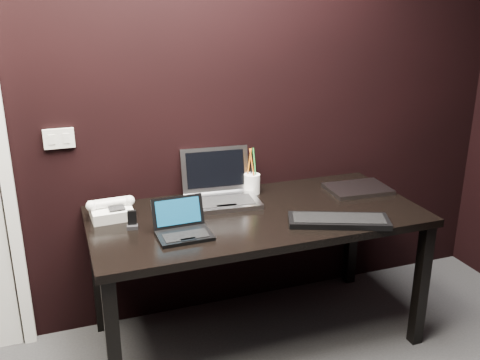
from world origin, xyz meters
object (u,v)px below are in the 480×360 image
object	(u,v)px
netbook	(183,228)
ext_keyboard	(339,221)
desk_phone	(111,210)
desk	(257,226)
closed_laptop	(358,189)
mobile_phone	(132,222)
pen_cup	(252,183)
silver_laptop	(221,192)

from	to	relation	value
netbook	ext_keyboard	bearing A→B (deg)	-9.77
netbook	desk_phone	size ratio (longest dim) A/B	1.04
desk	closed_laptop	distance (m)	0.68
ext_keyboard	desk_phone	size ratio (longest dim) A/B	2.11
desk	mobile_phone	distance (m)	0.64
ext_keyboard	desk_phone	xyz separation A→B (m)	(-1.04, 0.45, 0.03)
pen_cup	desk	bearing A→B (deg)	-105.75
desk_phone	pen_cup	xyz separation A→B (m)	(0.79, 0.09, 0.02)
desk	ext_keyboard	size ratio (longest dim) A/B	3.29
desk	silver_laptop	world-z (taller)	silver_laptop
netbook	closed_laptop	distance (m)	1.11
desk	netbook	xyz separation A→B (m)	(-0.42, -0.13, 0.11)
desk	pen_cup	size ratio (longest dim) A/B	6.44
desk	closed_laptop	xyz separation A→B (m)	(0.66, 0.11, 0.09)
ext_keyboard	pen_cup	world-z (taller)	pen_cup
closed_laptop	mobile_phone	size ratio (longest dim) A/B	4.02
netbook	pen_cup	world-z (taller)	pen_cup
mobile_phone	ext_keyboard	bearing A→B (deg)	-16.58
ext_keyboard	netbook	bearing A→B (deg)	170.23
mobile_phone	desk_phone	bearing A→B (deg)	116.83
silver_laptop	desk_phone	xyz separation A→B (m)	(-0.59, -0.04, -0.01)
desk	silver_laptop	distance (m)	0.28
pen_cup	netbook	bearing A→B (deg)	-140.81
closed_laptop	mobile_phone	world-z (taller)	mobile_phone
pen_cup	ext_keyboard	bearing A→B (deg)	-65.14
desk	netbook	bearing A→B (deg)	-162.64
desk	mobile_phone	size ratio (longest dim) A/B	19.14
netbook	closed_laptop	world-z (taller)	netbook
desk	desk_phone	distance (m)	0.75
mobile_phone	pen_cup	world-z (taller)	pen_cup
ext_keyboard	closed_laptop	bearing A→B (deg)	47.94
mobile_phone	silver_laptop	bearing A→B (deg)	21.23
netbook	ext_keyboard	world-z (taller)	netbook
netbook	mobile_phone	bearing A→B (deg)	143.17
silver_laptop	closed_laptop	xyz separation A→B (m)	(0.79, -0.11, -0.04)
netbook	silver_laptop	xyz separation A→B (m)	(0.30, 0.35, 0.02)
netbook	pen_cup	xyz separation A→B (m)	(0.50, 0.41, 0.03)
ext_keyboard	pen_cup	bearing A→B (deg)	114.86
netbook	mobile_phone	size ratio (longest dim) A/B	2.85
closed_laptop	pen_cup	world-z (taller)	pen_cup
ext_keyboard	closed_laptop	size ratio (longest dim) A/B	1.45
ext_keyboard	mobile_phone	xyz separation A→B (m)	(-0.96, 0.29, 0.02)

